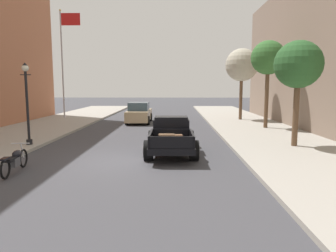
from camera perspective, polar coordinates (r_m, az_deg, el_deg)
ground_plane at (r=12.31m, az=-7.61°, el=-6.36°), size 140.00×140.00×0.00m
sidewalk_right at (r=13.28m, az=25.21°, el=-5.66°), size 5.50×64.00×0.15m
hotrod_truck_black at (r=13.67m, az=0.58°, el=-1.69°), size 2.25×4.97×1.58m
motorcycle_parked at (r=11.61m, az=-26.51°, el=-5.67°), size 0.62×2.12×0.93m
car_background_tan at (r=24.81m, az=-5.37°, el=2.36°), size 1.89×4.31×1.65m
street_lamp_near at (r=15.95m, az=-24.67°, el=4.82°), size 0.50×0.32×3.85m
flagpole at (r=28.28m, az=-18.61°, el=12.77°), size 1.74×0.16×9.16m
street_tree_nearest at (r=15.38m, az=22.97°, el=10.29°), size 2.16×2.16×4.82m
street_tree_second at (r=21.68m, az=18.04°, el=11.79°), size 2.23×2.23×5.75m
street_tree_third at (r=26.57m, az=13.50°, el=10.87°), size 2.69×2.69×5.86m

